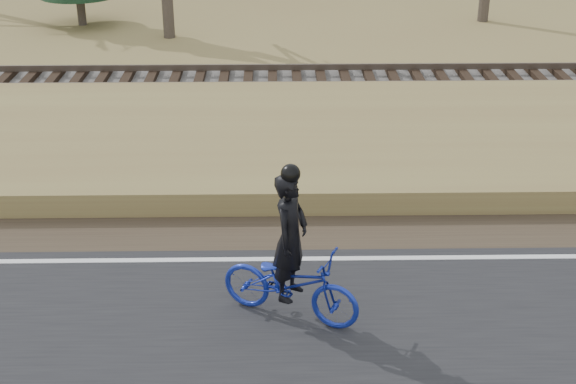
{
  "coord_description": "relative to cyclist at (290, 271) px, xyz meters",
  "views": [
    {
      "loc": [
        1.85,
        -10.81,
        6.49
      ],
      "look_at": [
        2.05,
        0.5,
        1.1
      ],
      "focal_mm": 50.0,
      "sensor_mm": 36.0,
      "label": 1
    }
  ],
  "objects": [
    {
      "name": "cyclist",
      "position": [
        0.0,
        0.0,
        0.0
      ],
      "size": [
        2.13,
        1.48,
        2.33
      ],
      "rotation": [
        0.0,
        0.0,
        1.15
      ],
      "color": "#16289C",
      "rests_on": "road"
    },
    {
      "name": "railroad",
      "position": [
        -2.05,
        9.38,
        -0.27
      ],
      "size": [
        120.0,
        2.4,
        0.29
      ],
      "color": "black",
      "rests_on": "ballast"
    },
    {
      "name": "embankment",
      "position": [
        -2.05,
        5.58,
        -0.57
      ],
      "size": [
        120.0,
        5.0,
        0.44
      ],
      "primitive_type": "cube",
      "color": "olive",
      "rests_on": "ground"
    },
    {
      "name": "edge_line",
      "position": [
        -2.05,
        1.58,
        -0.73
      ],
      "size": [
        120.0,
        0.12,
        0.01
      ],
      "primitive_type": "cube",
      "color": "silver",
      "rests_on": "road"
    },
    {
      "name": "shoulder",
      "position": [
        -2.05,
        2.58,
        -0.77
      ],
      "size": [
        120.0,
        1.6,
        0.04
      ],
      "primitive_type": "cube",
      "color": "#473A2B",
      "rests_on": "ground"
    },
    {
      "name": "road",
      "position": [
        -2.05,
        -1.12,
        -0.76
      ],
      "size": [
        120.0,
        6.0,
        0.06
      ],
      "primitive_type": "cube",
      "color": "black",
      "rests_on": "ground"
    },
    {
      "name": "ballast",
      "position": [
        -2.05,
        9.38,
        -0.57
      ],
      "size": [
        120.0,
        3.0,
        0.45
      ],
      "primitive_type": "cube",
      "color": "slate",
      "rests_on": "ground"
    },
    {
      "name": "ground",
      "position": [
        -2.05,
        1.38,
        -0.79
      ],
      "size": [
        120.0,
        120.0,
        0.0
      ],
      "primitive_type": "plane",
      "color": "olive",
      "rests_on": "ground"
    }
  ]
}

